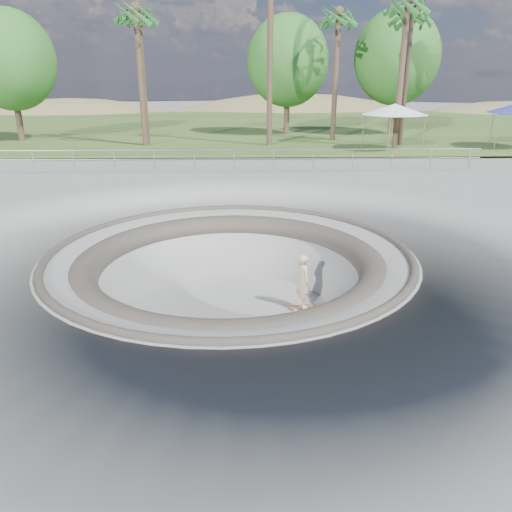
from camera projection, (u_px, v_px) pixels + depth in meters
name	position (u px, v px, depth m)	size (l,w,h in m)	color
ground	(230.00, 253.00, 14.03)	(180.00, 180.00, 0.00)	gray
skate_bowl	(231.00, 311.00, 14.66)	(14.00, 14.00, 4.10)	gray
grass_strip	(237.00, 126.00, 45.87)	(180.00, 36.00, 0.12)	#385020
distant_hills	(266.00, 163.00, 70.22)	(103.20, 45.00, 28.60)	olive
safety_railing	(234.00, 159.00, 25.06)	(25.00, 0.06, 1.03)	#93959B
skateboard	(302.00, 306.00, 14.97)	(0.79, 0.40, 0.08)	brown
skater	(303.00, 281.00, 14.68)	(0.60, 0.39, 1.64)	beige
canopy_white	(395.00, 109.00, 30.27)	(5.07, 5.07, 2.77)	#93959B
palm_b	(136.00, 17.00, 30.43)	(2.60, 2.60, 9.10)	brown
palm_d	(339.00, 20.00, 33.26)	(2.60, 2.60, 9.26)	brown
palm_e	(407.00, 8.00, 29.06)	(2.60, 2.60, 9.49)	brown
palm_f	(411.00, 19.00, 30.71)	(2.60, 2.60, 9.03)	brown
bushy_tree_left	(10.00, 60.00, 33.61)	(6.07, 5.51, 8.75)	brown
bushy_tree_mid	(288.00, 61.00, 37.29)	(6.10, 5.55, 8.80)	brown
bushy_tree_right	(397.00, 57.00, 37.40)	(6.41, 5.83, 9.25)	brown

